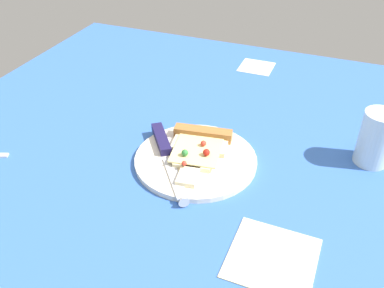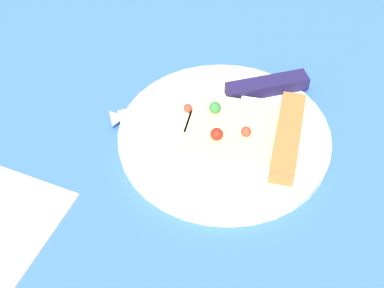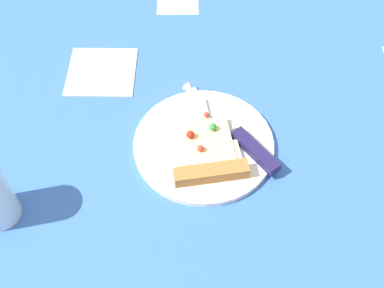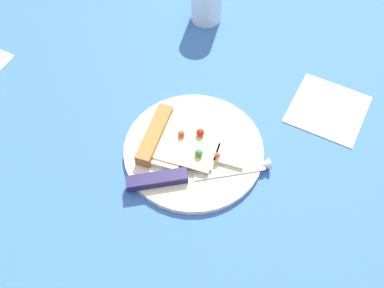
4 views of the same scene
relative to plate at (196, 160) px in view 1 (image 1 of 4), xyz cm
name	(u,v)px [view 1 (image 1 of 4)]	position (x,y,z in cm)	size (l,w,h in cm)	color
ground_plane	(219,206)	(8.52, 7.83, -2.04)	(139.43, 139.43, 3.00)	#3360B7
plate	(196,160)	(0.00, 0.00, 0.00)	(23.95, 23.95, 1.08)	silver
pizza_slice	(199,147)	(-2.53, -0.38, 1.34)	(18.38, 12.47, 2.68)	beige
knife	(166,152)	(1.28, -5.77, 1.14)	(20.48, 16.05, 2.45)	silver
drinking_glass	(376,138)	(-12.85, 31.79, 4.97)	(6.48, 6.48, 11.02)	silver
napkin	(272,257)	(17.96, 19.41, -0.34)	(13.00, 13.00, 0.40)	beige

